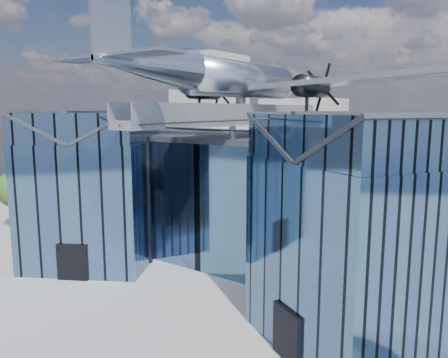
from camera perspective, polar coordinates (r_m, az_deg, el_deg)
The scene contains 5 objects.
ground_plane at distance 30.44m, azimuth -2.29°, elevation -14.00°, with size 120.00×120.00×0.00m, color gray.
museum at distance 33.38m, azimuth 3.88°, elevation -1.99°, with size 32.88×24.50×17.60m.
bg_towers at distance 74.16m, azimuth 23.89°, elevation 6.77°, with size 77.00×24.50×26.00m.
tree_plaza_w at distance 48.30m, azimuth -25.43°, elevation -1.19°, with size 5.08×5.08×6.03m.
tree_side_w at distance 51.06m, azimuth -19.24°, elevation -0.90°, with size 4.33×4.33×5.26m.
Camera 1 is at (17.49, -21.89, 11.88)m, focal length 35.00 mm.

